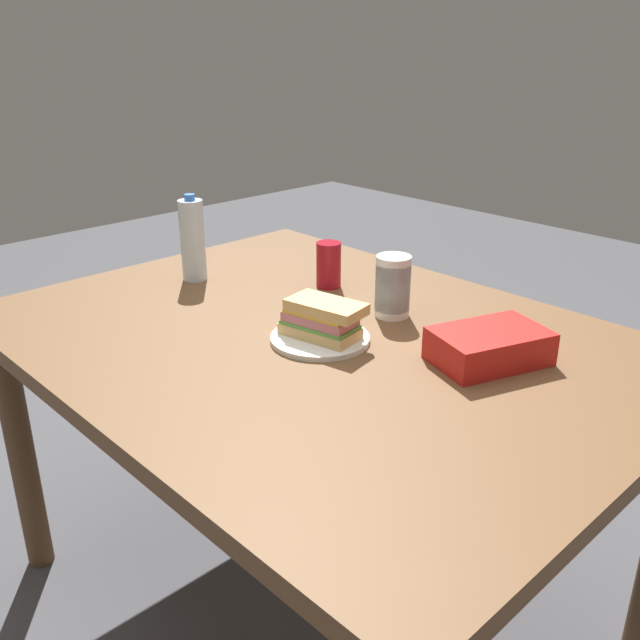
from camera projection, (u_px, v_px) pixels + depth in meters
name	position (u px, v px, depth m)	size (l,w,h in m)	color
ground_plane	(317.00, 599.00, 1.87)	(8.00, 8.00, 0.00)	#4C4C51
dining_table	(317.00, 370.00, 1.61)	(1.48, 1.10, 0.78)	brown
paper_plate	(320.00, 338.00, 1.54)	(0.22, 0.22, 0.01)	white
sandwich	(322.00, 319.00, 1.52)	(0.19, 0.13, 0.08)	#DBB26B
soda_can_red	(329.00, 265.00, 1.85)	(0.07, 0.07, 0.12)	maroon
chip_bag	(489.00, 346.00, 1.43)	(0.23, 0.15, 0.07)	red
water_bottle_tall	(193.00, 240.00, 1.88)	(0.07, 0.07, 0.24)	silver
plastic_cup_stack	(393.00, 286.00, 1.65)	(0.08, 0.08, 0.15)	silver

